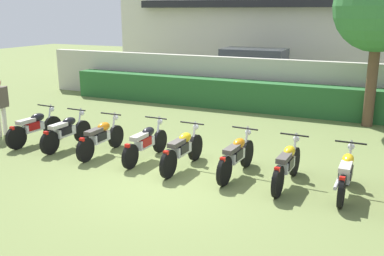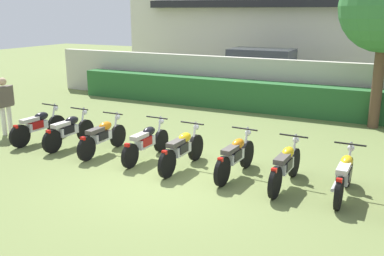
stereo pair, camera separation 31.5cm
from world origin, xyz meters
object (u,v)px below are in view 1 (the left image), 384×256
Objects in this scene: motorcycle_in_row_0 at (34,127)px; motorcycle_in_row_6 at (287,164)px; motorcycle_in_row_5 at (236,156)px; tree_near_inspector at (380,7)px; motorcycle_in_row_4 at (182,149)px; parked_car at (257,71)px; motorcycle_in_row_3 at (145,142)px; motorcycle_in_row_7 at (346,173)px; motorcycle_in_row_2 at (101,137)px; motorcycle_in_row_1 at (66,131)px.

motorcycle_in_row_6 reaches higher than motorcycle_in_row_0.
motorcycle_in_row_0 is at bearing 93.13° from motorcycle_in_row_5.
motorcycle_in_row_4 is at bearing -121.40° from tree_near_inspector.
motorcycle_in_row_0 is at bearing -108.69° from parked_car.
parked_car is 2.39× the size of motorcycle_in_row_5.
motorcycle_in_row_3 is (0.22, -9.90, -0.50)m from parked_car.
motorcycle_in_row_3 is 1.00× the size of motorcycle_in_row_4.
parked_car is 2.35× the size of motorcycle_in_row_6.
tree_near_inspector is at bearing -0.27° from motorcycle_in_row_7.
motorcycle_in_row_7 is at bearing -90.88° from motorcycle_in_row_2.
motorcycle_in_row_7 reaches higher than motorcycle_in_row_2.
motorcycle_in_row_0 is 7.98m from motorcycle_in_row_7.
tree_near_inspector reaches higher than motorcycle_in_row_1.
motorcycle_in_row_0 is 0.97× the size of motorcycle_in_row_6.
motorcycle_in_row_3 is 2.31m from motorcycle_in_row_5.
motorcycle_in_row_4 is at bearing -89.95° from motorcycle_in_row_1.
motorcycle_in_row_1 is at bearing 89.79° from motorcycle_in_row_4.
motorcycle_in_row_0 is 6.84m from motorcycle_in_row_6.
motorcycle_in_row_3 is at bearing 89.13° from motorcycle_in_row_6.
motorcycle_in_row_1 is 6.92m from motorcycle_in_row_7.
parked_car is 2.50× the size of motorcycle_in_row_1.
motorcycle_in_row_2 is 3.53m from motorcycle_in_row_5.
parked_car is 10.06m from motorcycle_in_row_2.
motorcycle_in_row_7 reaches higher than motorcycle_in_row_1.
tree_near_inspector is 10.34m from motorcycle_in_row_0.
motorcycle_in_row_2 is 2.28m from motorcycle_in_row_4.
parked_car reaches higher than motorcycle_in_row_0.
tree_near_inspector is at bearing -42.17° from parked_car.
parked_car is at bearing 21.86° from motorcycle_in_row_6.
motorcycle_in_row_4 is 1.06× the size of motorcycle_in_row_7.
parked_car is 2.43× the size of motorcycle_in_row_0.
motorcycle_in_row_7 is at bearing -90.55° from tree_near_inspector.
motorcycle_in_row_0 is at bearing 92.07° from motorcycle_in_row_3.
motorcycle_in_row_4 is (1.06, -0.17, 0.01)m from motorcycle_in_row_3.
motorcycle_in_row_4 is (1.28, -10.07, -0.48)m from parked_car.
motorcycle_in_row_2 is at bearing 93.58° from motorcycle_in_row_5.
motorcycle_in_row_2 is 4.64m from motorcycle_in_row_6.
motorcycle_in_row_3 is at bearing -85.70° from motorcycle_in_row_2.
motorcycle_in_row_7 is at bearing -88.31° from motorcycle_in_row_4.
tree_near_inspector reaches higher than motorcycle_in_row_0.
motorcycle_in_row_7 is at bearing -89.17° from motorcycle_in_row_5.
motorcycle_in_row_6 is (3.64, -10.08, -0.48)m from parked_car.
motorcycle_in_row_3 is (2.36, 0.04, -0.01)m from motorcycle_in_row_1.
motorcycle_in_row_6 is at bearing -91.04° from motorcycle_in_row_2.
motorcycle_in_row_3 is 1.01× the size of motorcycle_in_row_5.
motorcycle_in_row_4 reaches higher than motorcycle_in_row_1.
parked_car is 10.72m from motorcycle_in_row_6.
tree_near_inspector is at bearing -38.11° from motorcycle_in_row_3.
motorcycle_in_row_3 is at bearing -86.84° from motorcycle_in_row_1.
parked_car is at bearing 25.65° from motorcycle_in_row_7.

